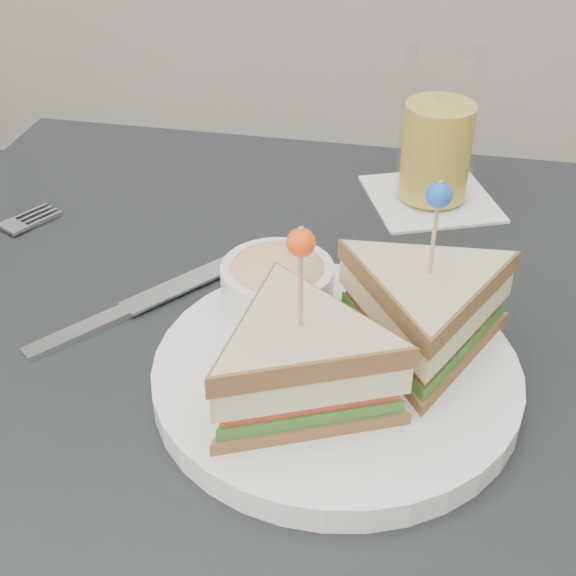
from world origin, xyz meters
The scene contains 4 objects.
table centered at (0.00, 0.00, 0.67)m, with size 0.80×0.80×0.75m.
plate_meal centered at (0.07, -0.04, 0.80)m, with size 0.33×0.31×0.17m.
cutlery_knife centered at (-0.13, 0.02, 0.75)m, with size 0.16×0.19×0.01m.
drink_set centered at (0.11, 0.28, 0.82)m, with size 0.17×0.17×0.16m.
Camera 1 is at (0.11, -0.51, 1.17)m, focal length 50.00 mm.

